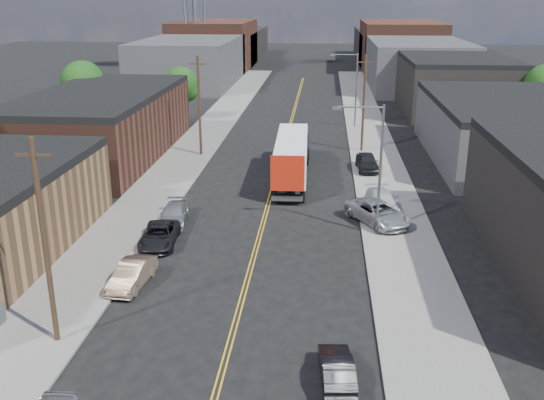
% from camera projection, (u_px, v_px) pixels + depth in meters
% --- Properties ---
extents(ground, '(260.00, 260.00, 0.00)m').
position_uv_depth(ground, '(290.00, 126.00, 75.33)').
color(ground, black).
rests_on(ground, ground).
extents(centerline, '(0.32, 120.00, 0.01)m').
position_uv_depth(centerline, '(281.00, 157.00, 61.20)').
color(centerline, gold).
rests_on(centerline, ground).
extents(sidewalk_left, '(5.00, 140.00, 0.15)m').
position_uv_depth(sidewalk_left, '(189.00, 155.00, 61.94)').
color(sidewalk_left, slate).
rests_on(sidewalk_left, ground).
extents(sidewalk_right, '(5.00, 140.00, 0.15)m').
position_uv_depth(sidewalk_right, '(376.00, 159.00, 60.41)').
color(sidewalk_right, slate).
rests_on(sidewalk_right, ground).
extents(warehouse_brown, '(12.00, 26.00, 6.60)m').
position_uv_depth(warehouse_brown, '(102.00, 124.00, 60.64)').
color(warehouse_brown, '#47271C').
rests_on(warehouse_brown, ground).
extents(industrial_right_b, '(14.00, 24.00, 6.10)m').
position_uv_depth(industrial_right_b, '(506.00, 130.00, 59.37)').
color(industrial_right_b, '#313133').
rests_on(industrial_right_b, ground).
extents(industrial_right_c, '(14.00, 22.00, 7.60)m').
position_uv_depth(industrial_right_c, '(454.00, 84.00, 83.63)').
color(industrial_right_c, black).
rests_on(industrial_right_c, ground).
extents(skyline_left_a, '(16.00, 30.00, 8.00)m').
position_uv_depth(skyline_left_a, '(190.00, 62.00, 108.63)').
color(skyline_left_a, '#313133').
rests_on(skyline_left_a, ground).
extents(skyline_right_a, '(16.00, 30.00, 8.00)m').
position_uv_depth(skyline_right_a, '(416.00, 64.00, 105.40)').
color(skyline_right_a, '#313133').
rests_on(skyline_right_a, ground).
extents(skyline_left_b, '(16.00, 26.00, 10.00)m').
position_uv_depth(skyline_left_b, '(214.00, 45.00, 131.87)').
color(skyline_left_b, '#47271C').
rests_on(skyline_left_b, ground).
extents(skyline_right_b, '(16.00, 26.00, 10.00)m').
position_uv_depth(skyline_right_b, '(400.00, 46.00, 128.63)').
color(skyline_right_b, '#47271C').
rests_on(skyline_right_b, ground).
extents(skyline_left_c, '(16.00, 40.00, 7.00)m').
position_uv_depth(skyline_left_c, '(229.00, 44.00, 151.20)').
color(skyline_left_c, black).
rests_on(skyline_left_c, ground).
extents(skyline_right_c, '(16.00, 40.00, 7.00)m').
position_uv_depth(skyline_right_c, '(390.00, 46.00, 147.96)').
color(skyline_right_c, black).
rests_on(skyline_right_c, ground).
extents(streetlight_near, '(3.39, 0.25, 9.00)m').
position_uv_depth(streetlight_near, '(375.00, 160.00, 40.01)').
color(streetlight_near, gray).
rests_on(streetlight_near, ground).
extents(streetlight_far, '(3.39, 0.25, 9.00)m').
position_uv_depth(streetlight_far, '(353.00, 84.00, 72.99)').
color(streetlight_far, gray).
rests_on(streetlight_far, ground).
extents(utility_pole_left_near, '(1.60, 0.26, 10.00)m').
position_uv_depth(utility_pole_left_near, '(45.00, 243.00, 27.21)').
color(utility_pole_left_near, black).
rests_on(utility_pole_left_near, ground).
extents(utility_pole_left_far, '(1.60, 0.26, 10.00)m').
position_uv_depth(utility_pole_left_far, '(199.00, 106.00, 60.19)').
color(utility_pole_left_far, black).
rests_on(utility_pole_left_far, ground).
extents(utility_pole_right, '(1.60, 0.26, 10.00)m').
position_uv_depth(utility_pole_right, '(364.00, 103.00, 61.69)').
color(utility_pole_right, black).
rests_on(utility_pole_right, ground).
extents(tree_left_mid, '(5.10, 5.04, 8.37)m').
position_uv_depth(tree_left_mid, '(84.00, 86.00, 70.78)').
color(tree_left_mid, black).
rests_on(tree_left_mid, ground).
extents(tree_left_far, '(4.35, 4.20, 6.97)m').
position_uv_depth(tree_left_far, '(182.00, 86.00, 76.86)').
color(tree_left_far, black).
rests_on(tree_left_far, ground).
extents(semi_truck, '(2.89, 15.37, 4.01)m').
position_uv_depth(semi_truck, '(293.00, 153.00, 53.79)').
color(semi_truck, white).
rests_on(semi_truck, ground).
extents(car_left_b, '(1.92, 4.44, 1.42)m').
position_uv_depth(car_left_b, '(132.00, 274.00, 34.19)').
color(car_left_b, '#78614F').
rests_on(car_left_b, ground).
extents(car_left_c, '(2.61, 4.99, 1.34)m').
position_uv_depth(car_left_c, '(159.00, 235.00, 39.78)').
color(car_left_c, black).
rests_on(car_left_c, ground).
extents(car_left_d, '(2.26, 4.66, 1.31)m').
position_uv_depth(car_left_d, '(174.00, 214.00, 43.60)').
color(car_left_d, '#9FA2A4').
rests_on(car_left_d, ground).
extents(car_right_oncoming, '(1.69, 3.98, 1.28)m').
position_uv_depth(car_right_oncoming, '(337.00, 369.00, 25.72)').
color(car_right_oncoming, black).
rests_on(car_right_oncoming, ground).
extents(car_right_lot_a, '(5.07, 6.10, 1.55)m').
position_uv_depth(car_right_lot_a, '(378.00, 213.00, 43.13)').
color(car_right_lot_a, '#B7BBBD').
rests_on(car_right_lot_a, sidewalk_right).
extents(car_right_lot_b, '(2.56, 5.32, 1.49)m').
position_uv_depth(car_right_lot_b, '(382.00, 202.00, 45.35)').
color(car_right_lot_b, silver).
rests_on(car_right_lot_b, sidewalk_right).
extents(car_right_lot_c, '(2.14, 4.71, 1.57)m').
position_uv_depth(car_right_lot_c, '(367.00, 162.00, 56.06)').
color(car_right_lot_c, black).
rests_on(car_right_lot_c, sidewalk_right).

